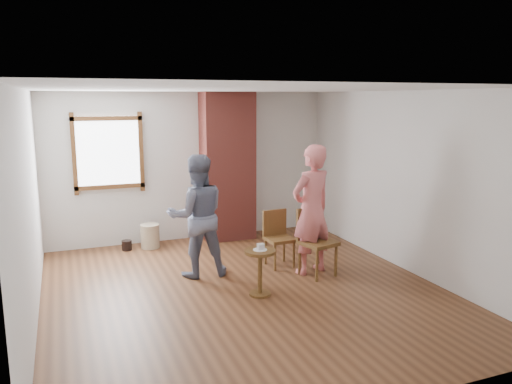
# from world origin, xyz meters

# --- Properties ---
(ground) EXTENTS (5.50, 5.50, 0.00)m
(ground) POSITION_xyz_m (0.00, 0.00, 0.00)
(ground) COLOR brown
(ground) RESTS_ON ground
(room_shell) EXTENTS (5.04, 5.52, 2.62)m
(room_shell) POSITION_xyz_m (-0.06, 0.61, 1.81)
(room_shell) COLOR silver
(room_shell) RESTS_ON ground
(brick_chimney) EXTENTS (0.90, 0.50, 2.60)m
(brick_chimney) POSITION_xyz_m (0.60, 2.50, 1.30)
(brick_chimney) COLOR #A24339
(brick_chimney) RESTS_ON ground
(stoneware_crock) EXTENTS (0.41, 0.41, 0.40)m
(stoneware_crock) POSITION_xyz_m (-0.82, 2.40, 0.20)
(stoneware_crock) COLOR beige
(stoneware_crock) RESTS_ON ground
(dark_pot) EXTENTS (0.21, 0.21, 0.17)m
(dark_pot) POSITION_xyz_m (-1.21, 2.40, 0.08)
(dark_pot) COLOR black
(dark_pot) RESTS_ON ground
(dining_chair_left) EXTENTS (0.41, 0.41, 0.83)m
(dining_chair_left) POSITION_xyz_m (0.83, 0.82, 0.47)
(dining_chair_left) COLOR brown
(dining_chair_left) RESTS_ON ground
(dining_chair_right) EXTENTS (0.54, 0.54, 0.96)m
(dining_chair_right) POSITION_xyz_m (1.15, 0.25, 0.54)
(dining_chair_right) COLOR brown
(dining_chair_right) RESTS_ON ground
(side_table) EXTENTS (0.40, 0.40, 0.60)m
(side_table) POSITION_xyz_m (0.14, -0.19, 0.40)
(side_table) COLOR brown
(side_table) RESTS_ON ground
(cake_plate) EXTENTS (0.18, 0.18, 0.01)m
(cake_plate) POSITION_xyz_m (0.14, -0.19, 0.60)
(cake_plate) COLOR white
(cake_plate) RESTS_ON side_table
(cake_slice) EXTENTS (0.08, 0.07, 0.06)m
(cake_slice) POSITION_xyz_m (0.15, -0.19, 0.64)
(cake_slice) COLOR white
(cake_slice) RESTS_ON cake_plate
(man) EXTENTS (0.88, 0.71, 1.74)m
(man) POSITION_xyz_m (-0.41, 0.82, 0.87)
(man) COLOR #131635
(man) RESTS_ON ground
(person_pink) EXTENTS (0.77, 0.61, 1.86)m
(person_pink) POSITION_xyz_m (1.14, 0.34, 0.93)
(person_pink) COLOR #E37172
(person_pink) RESTS_ON ground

